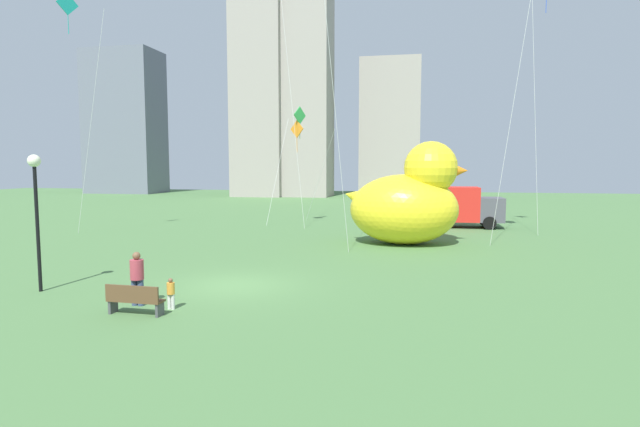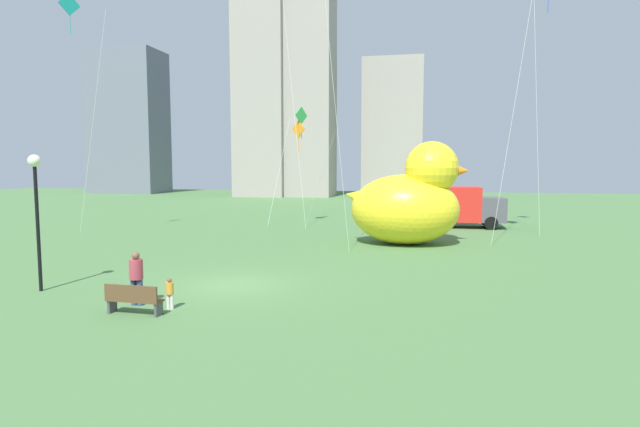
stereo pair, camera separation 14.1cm
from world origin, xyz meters
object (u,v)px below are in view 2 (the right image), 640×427
at_px(kite_green, 300,120).
at_px(kite_orange, 300,133).
at_px(person_child, 170,292).
at_px(box_truck, 459,207).
at_px(person_adult, 136,276).
at_px(park_bench, 133,299).
at_px(lamppost, 36,192).
at_px(kite_teal, 72,18).
at_px(giant_inflatable_duck, 409,201).

relative_size(kite_green, kite_orange, 1.13).
distance_m(person_child, box_truck, 25.11).
bearing_deg(box_truck, person_adult, -116.03).
xyz_separation_m(park_bench, kite_green, (-0.71, 23.31, 7.23)).
relative_size(park_bench, person_child, 1.77).
bearing_deg(person_child, kite_green, 93.70).
bearing_deg(lamppost, box_truck, 54.77).
xyz_separation_m(lamppost, kite_green, (4.04, 21.37, 4.25)).
bearing_deg(park_bench, person_child, 45.45).
xyz_separation_m(kite_green, kite_teal, (-11.53, -9.19, 5.31)).
height_order(park_bench, box_truck, box_truck).
bearing_deg(person_child, box_truck, 66.66).
bearing_deg(park_bench, kite_green, 91.74).
xyz_separation_m(lamppost, kite_orange, (4.04, 21.37, 3.31)).
bearing_deg(kite_teal, giant_inflatable_duck, 3.06).
relative_size(giant_inflatable_duck, box_truck, 1.15).
xyz_separation_m(park_bench, person_adult, (-0.46, 0.95, 0.45)).
bearing_deg(giant_inflatable_duck, person_adult, -119.15).
bearing_deg(box_truck, kite_orange, -177.53).
bearing_deg(lamppost, kite_teal, 121.59).
distance_m(lamppost, kite_teal, 17.20).
relative_size(box_truck, kite_green, 0.69).
height_order(lamppost, box_truck, lamppost).
bearing_deg(box_truck, kite_green, -177.53).
bearing_deg(kite_orange, person_child, -86.30).
bearing_deg(person_child, kite_orange, 93.70).
height_order(giant_inflatable_duck, lamppost, giant_inflatable_duck).
bearing_deg(kite_green, person_child, -86.30).
xyz_separation_m(giant_inflatable_duck, kite_orange, (-8.18, 8.14, 4.35)).
bearing_deg(kite_green, lamppost, -100.71).
height_order(kite_teal, kite_orange, kite_teal).
xyz_separation_m(person_adult, box_truck, (11.16, 22.85, 0.51)).
relative_size(giant_inflatable_duck, kite_teal, 0.48).
bearing_deg(box_truck, kite_teal, -157.11).
height_order(person_adult, lamppost, lamppost).
bearing_deg(kite_green, box_truck, 2.47).
bearing_deg(box_truck, giant_inflatable_duck, -110.49).
distance_m(lamppost, box_truck, 26.84).
height_order(kite_green, kite_orange, kite_green).
height_order(person_adult, box_truck, box_truck).
bearing_deg(lamppost, park_bench, -22.16).
bearing_deg(kite_green, kite_teal, -141.44).
xyz_separation_m(person_child, box_truck, (9.94, 23.04, 0.91)).
xyz_separation_m(giant_inflatable_duck, kite_teal, (-19.71, -1.05, 10.60)).
xyz_separation_m(park_bench, lamppost, (-4.75, 1.93, 2.98)).
relative_size(park_bench, kite_orange, 0.22).
bearing_deg(kite_orange, kite_teal, -141.44).
relative_size(park_bench, person_adult, 1.01).
bearing_deg(kite_orange, park_bench, -88.26).
distance_m(park_bench, box_truck, 26.11).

